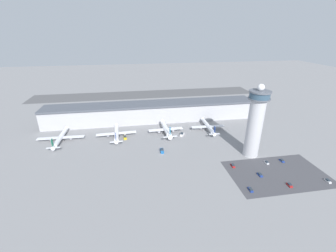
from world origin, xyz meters
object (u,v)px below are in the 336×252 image
at_px(airplane_gate_bravo, 116,133).
at_px(car_grey_coupe, 260,175).
at_px(car_silver_sedan, 282,161).
at_px(service_truck_baggage, 162,151).
at_px(car_yellow_taxi, 290,185).
at_px(car_white_wagon, 328,181).
at_px(airplane_gate_alpha, 60,137).
at_px(car_maroon_suv, 250,190).
at_px(control_tower, 255,122).
at_px(service_truck_catering, 182,134).
at_px(car_black_suv, 266,162).
at_px(car_red_hatchback, 233,166).
at_px(airplane_gate_charlie, 166,129).
at_px(airplane_gate_delta, 208,126).
at_px(service_truck_fuel, 125,137).

relative_size(airplane_gate_bravo, car_grey_coupe, 8.20).
bearing_deg(car_silver_sedan, service_truck_baggage, 161.57).
distance_m(car_yellow_taxi, car_white_wagon, 26.51).
height_order(airplane_gate_alpha, car_maroon_suv, airplane_gate_alpha).
height_order(control_tower, service_truck_baggage, control_tower).
bearing_deg(car_yellow_taxi, car_silver_sedan, 63.94).
distance_m(airplane_gate_bravo, car_white_wagon, 159.46).
bearing_deg(service_truck_catering, car_black_suv, -47.69).
xyz_separation_m(car_grey_coupe, car_yellow_taxi, (12.28, -12.84, 0.01)).
relative_size(control_tower, car_red_hatchback, 11.57).
distance_m(airplane_gate_bravo, service_truck_catering, 58.61).
xyz_separation_m(control_tower, car_white_wagon, (31.90, -39.07, -26.46)).
relative_size(airplane_gate_charlie, airplane_gate_delta, 0.98).
distance_m(service_truck_fuel, car_maroon_suv, 111.55).
distance_m(service_truck_catering, car_yellow_taxi, 94.36).
height_order(service_truck_fuel, car_silver_sedan, service_truck_fuel).
bearing_deg(airplane_gate_bravo, airplane_gate_delta, 1.20).
bearing_deg(airplane_gate_delta, car_yellow_taxi, -75.64).
bearing_deg(airplane_gate_delta, car_grey_coupe, -82.26).
height_order(airplane_gate_charlie, car_silver_sedan, airplane_gate_charlie).
height_order(service_truck_catering, car_silver_sedan, service_truck_catering).
bearing_deg(car_grey_coupe, airplane_gate_bravo, 142.49).
relative_size(control_tower, car_white_wagon, 12.15).
bearing_deg(car_silver_sedan, car_red_hatchback, -179.67).
distance_m(car_silver_sedan, car_black_suv, 12.44).
bearing_deg(control_tower, car_grey_coupe, -104.80).
bearing_deg(airplane_gate_delta, car_black_suv, -69.77).
distance_m(control_tower, airplane_gate_delta, 56.67).
xyz_separation_m(car_white_wagon, car_black_suv, (-26.13, 26.00, -0.02)).
bearing_deg(car_white_wagon, car_maroon_suv, 179.79).
relative_size(airplane_gate_bravo, service_truck_baggage, 5.39).
bearing_deg(airplane_gate_charlie, car_white_wagon, -44.33).
xyz_separation_m(airplane_gate_delta, car_white_wagon, (48.97, -87.96, -3.44)).
bearing_deg(car_yellow_taxi, service_truck_catering, 121.53).
bearing_deg(service_truck_catering, car_silver_sedan, -41.10).
bearing_deg(car_black_suv, car_yellow_taxi, -90.84).
distance_m(airplane_gate_alpha, service_truck_fuel, 54.24).
xyz_separation_m(service_truck_fuel, car_grey_coupe, (88.03, -70.14, -0.41)).
height_order(service_truck_fuel, car_grey_coupe, service_truck_fuel).
relative_size(service_truck_catering, car_black_suv, 1.48).
height_order(airplane_gate_bravo, service_truck_baggage, airplane_gate_bravo).
distance_m(service_truck_catering, service_truck_fuel, 51.03).
height_order(service_truck_catering, car_yellow_taxi, service_truck_catering).
bearing_deg(car_white_wagon, airplane_gate_bravo, 147.27).
height_order(control_tower, airplane_gate_delta, control_tower).
relative_size(control_tower, car_maroon_suv, 11.87).
relative_size(car_maroon_suv, car_white_wagon, 1.02).
bearing_deg(car_grey_coupe, car_black_suv, 45.71).
relative_size(control_tower, car_yellow_taxi, 13.06).
bearing_deg(airplane_gate_bravo, service_truck_catering, -5.46).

